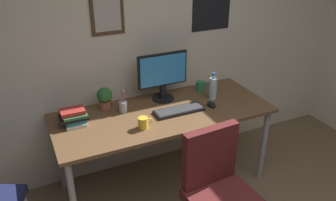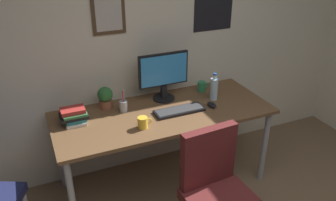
{
  "view_description": "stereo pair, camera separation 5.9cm",
  "coord_description": "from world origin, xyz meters",
  "px_view_note": "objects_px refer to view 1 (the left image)",
  "views": [
    {
      "loc": [
        -1.19,
        -0.67,
        2.16
      ],
      "look_at": [
        -0.14,
        1.59,
        0.91
      ],
      "focal_mm": 36.98,
      "sensor_mm": 36.0,
      "label": 1
    },
    {
      "loc": [
        -1.13,
        -0.7,
        2.16
      ],
      "look_at": [
        -0.14,
        1.59,
        0.91
      ],
      "focal_mm": 36.98,
      "sensor_mm": 36.0,
      "label": 2
    }
  ],
  "objects_px": {
    "office_chair": "(218,188)",
    "monitor": "(163,75)",
    "water_bottle": "(213,88)",
    "pen_cup": "(123,106)",
    "coffee_mug_near": "(200,86)",
    "coffee_mug_far": "(143,123)",
    "keyboard": "(179,110)",
    "computer_mouse": "(211,104)",
    "potted_plant": "(105,98)",
    "book_stack_left": "(74,117)"
  },
  "relations": [
    {
      "from": "office_chair",
      "to": "monitor",
      "type": "xyz_separation_m",
      "value": [
        0.03,
        1.02,
        0.47
      ]
    },
    {
      "from": "monitor",
      "to": "water_bottle",
      "type": "bearing_deg",
      "value": -24.34
    },
    {
      "from": "pen_cup",
      "to": "coffee_mug_near",
      "type": "bearing_deg",
      "value": 6.86
    },
    {
      "from": "monitor",
      "to": "coffee_mug_far",
      "type": "xyz_separation_m",
      "value": [
        -0.34,
        -0.4,
        -0.19
      ]
    },
    {
      "from": "monitor",
      "to": "water_bottle",
      "type": "relative_size",
      "value": 1.82
    },
    {
      "from": "water_bottle",
      "to": "monitor",
      "type": "bearing_deg",
      "value": 155.66
    },
    {
      "from": "keyboard",
      "to": "pen_cup",
      "type": "relative_size",
      "value": 2.15
    },
    {
      "from": "water_bottle",
      "to": "coffee_mug_near",
      "type": "distance_m",
      "value": 0.21
    },
    {
      "from": "office_chair",
      "to": "coffee_mug_near",
      "type": "bearing_deg",
      "value": 67.39
    },
    {
      "from": "monitor",
      "to": "computer_mouse",
      "type": "relative_size",
      "value": 4.18
    },
    {
      "from": "office_chair",
      "to": "coffee_mug_far",
      "type": "relative_size",
      "value": 8.09
    },
    {
      "from": "water_bottle",
      "to": "office_chair",
      "type": "bearing_deg",
      "value": -118.06
    },
    {
      "from": "coffee_mug_near",
      "to": "pen_cup",
      "type": "xyz_separation_m",
      "value": [
        -0.8,
        -0.1,
        0.01
      ]
    },
    {
      "from": "computer_mouse",
      "to": "coffee_mug_far",
      "type": "distance_m",
      "value": 0.68
    },
    {
      "from": "computer_mouse",
      "to": "coffee_mug_near",
      "type": "distance_m",
      "value": 0.33
    },
    {
      "from": "monitor",
      "to": "potted_plant",
      "type": "relative_size",
      "value": 2.36
    },
    {
      "from": "computer_mouse",
      "to": "potted_plant",
      "type": "distance_m",
      "value": 0.92
    },
    {
      "from": "monitor",
      "to": "coffee_mug_near",
      "type": "relative_size",
      "value": 3.92
    },
    {
      "from": "water_bottle",
      "to": "book_stack_left",
      "type": "bearing_deg",
      "value": 176.86
    },
    {
      "from": "potted_plant",
      "to": "office_chair",
      "type": "bearing_deg",
      "value": -64.81
    },
    {
      "from": "computer_mouse",
      "to": "coffee_mug_near",
      "type": "xyz_separation_m",
      "value": [
        0.07,
        0.32,
        0.03
      ]
    },
    {
      "from": "monitor",
      "to": "book_stack_left",
      "type": "distance_m",
      "value": 0.85
    },
    {
      "from": "coffee_mug_near",
      "to": "potted_plant",
      "type": "relative_size",
      "value": 0.6
    },
    {
      "from": "coffee_mug_far",
      "to": "potted_plant",
      "type": "relative_size",
      "value": 0.6
    },
    {
      "from": "water_bottle",
      "to": "coffee_mug_far",
      "type": "bearing_deg",
      "value": -163.98
    },
    {
      "from": "keyboard",
      "to": "coffee_mug_far",
      "type": "relative_size",
      "value": 3.66
    },
    {
      "from": "computer_mouse",
      "to": "coffee_mug_far",
      "type": "xyz_separation_m",
      "value": [
        -0.67,
        -0.09,
        0.03
      ]
    },
    {
      "from": "pen_cup",
      "to": "office_chair",
      "type": "bearing_deg",
      "value": -68.17
    },
    {
      "from": "office_chair",
      "to": "book_stack_left",
      "type": "xyz_separation_m",
      "value": [
        -0.79,
        0.9,
        0.3
      ]
    },
    {
      "from": "monitor",
      "to": "coffee_mug_far",
      "type": "distance_m",
      "value": 0.57
    },
    {
      "from": "book_stack_left",
      "to": "pen_cup",
      "type": "bearing_deg",
      "value": 4.84
    },
    {
      "from": "coffee_mug_far",
      "to": "book_stack_left",
      "type": "relative_size",
      "value": 0.54
    },
    {
      "from": "computer_mouse",
      "to": "pen_cup",
      "type": "bearing_deg",
      "value": 162.78
    },
    {
      "from": "water_bottle",
      "to": "pen_cup",
      "type": "relative_size",
      "value": 1.26
    },
    {
      "from": "water_bottle",
      "to": "coffee_mug_far",
      "type": "height_order",
      "value": "water_bottle"
    },
    {
      "from": "computer_mouse",
      "to": "coffee_mug_near",
      "type": "bearing_deg",
      "value": 77.08
    },
    {
      "from": "monitor",
      "to": "coffee_mug_far",
      "type": "relative_size",
      "value": 3.92
    },
    {
      "from": "keyboard",
      "to": "coffee_mug_near",
      "type": "bearing_deg",
      "value": 38.27
    },
    {
      "from": "monitor",
      "to": "coffee_mug_near",
      "type": "bearing_deg",
      "value": 1.85
    },
    {
      "from": "keyboard",
      "to": "pen_cup",
      "type": "xyz_separation_m",
      "value": [
        -0.43,
        0.2,
        0.04
      ]
    },
    {
      "from": "monitor",
      "to": "pen_cup",
      "type": "distance_m",
      "value": 0.45
    },
    {
      "from": "water_bottle",
      "to": "book_stack_left",
      "type": "xyz_separation_m",
      "value": [
        -1.23,
        0.07,
        -0.04
      ]
    },
    {
      "from": "monitor",
      "to": "office_chair",
      "type": "bearing_deg",
      "value": -91.74
    },
    {
      "from": "water_bottle",
      "to": "book_stack_left",
      "type": "relative_size",
      "value": 1.17
    },
    {
      "from": "pen_cup",
      "to": "keyboard",
      "type": "bearing_deg",
      "value": -24.76
    },
    {
      "from": "computer_mouse",
      "to": "book_stack_left",
      "type": "relative_size",
      "value": 0.51
    },
    {
      "from": "keyboard",
      "to": "water_bottle",
      "type": "relative_size",
      "value": 1.7
    },
    {
      "from": "coffee_mug_near",
      "to": "keyboard",
      "type": "bearing_deg",
      "value": -141.73
    },
    {
      "from": "office_chair",
      "to": "computer_mouse",
      "type": "bearing_deg",
      "value": 63.36
    },
    {
      "from": "coffee_mug_near",
      "to": "computer_mouse",
      "type": "bearing_deg",
      "value": -102.92
    }
  ]
}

